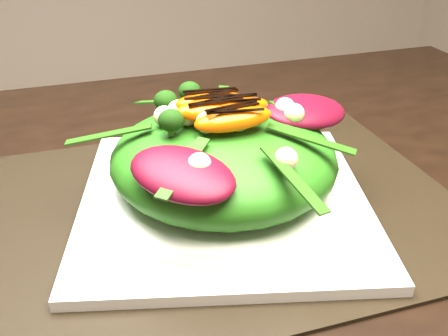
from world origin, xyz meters
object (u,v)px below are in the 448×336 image
object	(u,v)px
placemat	(224,207)
lettuce_mound	(224,158)
plate_base	(224,200)
salad_bowl	(224,189)
orange_segment	(208,108)

from	to	relation	value
placemat	lettuce_mound	bearing A→B (deg)	0.00
placemat	plate_base	xyz separation A→B (m)	(0.00, 0.00, 0.01)
plate_base	lettuce_mound	bearing A→B (deg)	0.00
lettuce_mound	placemat	bearing A→B (deg)	0.00
placemat	plate_base	size ratio (longest dim) A/B	1.66
placemat	salad_bowl	distance (m)	0.02
plate_base	orange_segment	bearing A→B (deg)	130.76
placemat	orange_segment	size ratio (longest dim) A/B	6.58
salad_bowl	lettuce_mound	world-z (taller)	lettuce_mound
salad_bowl	lettuce_mound	size ratio (longest dim) A/B	1.05
plate_base	salad_bowl	distance (m)	0.01
placemat	orange_segment	world-z (taller)	orange_segment
plate_base	salad_bowl	world-z (taller)	salad_bowl
plate_base	lettuce_mound	xyz separation A→B (m)	(0.00, 0.00, 0.05)
lettuce_mound	orange_segment	size ratio (longest dim) A/B	3.05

